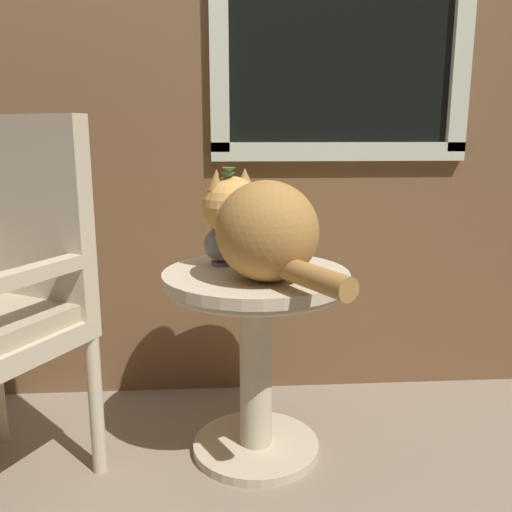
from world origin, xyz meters
name	(u,v)px	position (x,y,z in m)	size (l,w,h in m)	color
ground_plane	(240,503)	(0.00, 0.00, 0.00)	(6.00, 6.00, 0.00)	gray
back_wall	(234,60)	(0.02, 0.76, 1.31)	(4.00, 0.07, 2.60)	brown
wicker_side_table	(256,327)	(0.06, 0.27, 0.44)	(0.59, 0.59, 0.62)	beige
cat	(261,227)	(0.07, 0.20, 0.78)	(0.41, 0.61, 0.31)	#AD7A3D
pewter_vase_with_ivy	(221,238)	(-0.04, 0.37, 0.71)	(0.11, 0.13, 0.32)	slate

